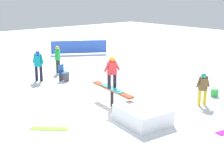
{
  "coord_description": "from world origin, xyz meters",
  "views": [
    {
      "loc": [
        -9.41,
        8.04,
        4.57
      ],
      "look_at": [
        0.0,
        0.0,
        1.39
      ],
      "focal_mm": 50.0,
      "sensor_mm": 36.0,
      "label": 1
    }
  ],
  "objects_px": {
    "bystander_teal": "(38,64)",
    "backpack_on_snow": "(215,93)",
    "rail_feature": "(112,91)",
    "bystander_green": "(58,58)",
    "folding_chair": "(63,73)",
    "main_rider_on_rail": "(112,73)",
    "loose_snowboard_lime": "(49,129)",
    "bystander_brown": "(203,87)"
  },
  "relations": [
    {
      "from": "main_rider_on_rail",
      "to": "bystander_green",
      "type": "height_order",
      "value": "main_rider_on_rail"
    },
    {
      "from": "bystander_green",
      "to": "bystander_brown",
      "type": "relative_size",
      "value": 1.14
    },
    {
      "from": "bystander_teal",
      "to": "bystander_green",
      "type": "bearing_deg",
      "value": -92.44
    },
    {
      "from": "rail_feature",
      "to": "folding_chair",
      "type": "distance_m",
      "value": 4.87
    },
    {
      "from": "bystander_teal",
      "to": "loose_snowboard_lime",
      "type": "xyz_separation_m",
      "value": [
        -5.96,
        2.76,
        -0.92
      ]
    },
    {
      "from": "main_rider_on_rail",
      "to": "loose_snowboard_lime",
      "type": "xyz_separation_m",
      "value": [
        -0.29,
        3.16,
        -1.44
      ]
    },
    {
      "from": "main_rider_on_rail",
      "to": "backpack_on_snow",
      "type": "bearing_deg",
      "value": -104.67
    },
    {
      "from": "folding_chair",
      "to": "backpack_on_snow",
      "type": "bearing_deg",
      "value": -79.68
    },
    {
      "from": "backpack_on_snow",
      "to": "loose_snowboard_lime",
      "type": "bearing_deg",
      "value": 165.13
    },
    {
      "from": "bystander_teal",
      "to": "backpack_on_snow",
      "type": "height_order",
      "value": "bystander_teal"
    },
    {
      "from": "bystander_teal",
      "to": "folding_chair",
      "type": "height_order",
      "value": "bystander_teal"
    },
    {
      "from": "main_rider_on_rail",
      "to": "loose_snowboard_lime",
      "type": "height_order",
      "value": "main_rider_on_rail"
    },
    {
      "from": "bystander_green",
      "to": "bystander_teal",
      "type": "height_order",
      "value": "bystander_teal"
    },
    {
      "from": "bystander_teal",
      "to": "backpack_on_snow",
      "type": "relative_size",
      "value": 4.86
    },
    {
      "from": "bystander_brown",
      "to": "backpack_on_snow",
      "type": "distance_m",
      "value": 1.61
    },
    {
      "from": "main_rider_on_rail",
      "to": "backpack_on_snow",
      "type": "height_order",
      "value": "main_rider_on_rail"
    },
    {
      "from": "bystander_brown",
      "to": "bystander_teal",
      "type": "distance_m",
      "value": 8.73
    },
    {
      "from": "rail_feature",
      "to": "loose_snowboard_lime",
      "type": "distance_m",
      "value": 3.24
    },
    {
      "from": "bystander_teal",
      "to": "folding_chair",
      "type": "distance_m",
      "value": 1.42
    },
    {
      "from": "main_rider_on_rail",
      "to": "folding_chair",
      "type": "distance_m",
      "value": 4.97
    },
    {
      "from": "main_rider_on_rail",
      "to": "bystander_teal",
      "type": "distance_m",
      "value": 5.71
    },
    {
      "from": "folding_chair",
      "to": "bystander_green",
      "type": "bearing_deg",
      "value": 48.17
    },
    {
      "from": "bystander_green",
      "to": "rail_feature",
      "type": "bearing_deg",
      "value": -143.56
    },
    {
      "from": "bystander_brown",
      "to": "loose_snowboard_lime",
      "type": "xyz_separation_m",
      "value": [
        2.07,
        6.16,
        -0.78
      ]
    },
    {
      "from": "rail_feature",
      "to": "folding_chair",
      "type": "xyz_separation_m",
      "value": [
        4.82,
        -0.62,
        -0.26
      ]
    },
    {
      "from": "loose_snowboard_lime",
      "to": "rail_feature",
      "type": "bearing_deg",
      "value": -130.7
    },
    {
      "from": "bystander_green",
      "to": "backpack_on_snow",
      "type": "relative_size",
      "value": 4.72
    },
    {
      "from": "rail_feature",
      "to": "bystander_green",
      "type": "distance_m",
      "value": 6.79
    },
    {
      "from": "main_rider_on_rail",
      "to": "bystander_brown",
      "type": "bearing_deg",
      "value": -117.96
    },
    {
      "from": "rail_feature",
      "to": "loose_snowboard_lime",
      "type": "xyz_separation_m",
      "value": [
        -0.29,
        3.16,
        -0.66
      ]
    },
    {
      "from": "main_rider_on_rail",
      "to": "folding_chair",
      "type": "xyz_separation_m",
      "value": [
        4.82,
        -0.62,
        -1.04
      ]
    },
    {
      "from": "rail_feature",
      "to": "bystander_green",
      "type": "relative_size",
      "value": 1.68
    },
    {
      "from": "rail_feature",
      "to": "main_rider_on_rail",
      "type": "height_order",
      "value": "main_rider_on_rail"
    },
    {
      "from": "bystander_teal",
      "to": "backpack_on_snow",
      "type": "distance_m",
      "value": 9.17
    },
    {
      "from": "rail_feature",
      "to": "main_rider_on_rail",
      "type": "relative_size",
      "value": 1.79
    },
    {
      "from": "bystander_brown",
      "to": "bystander_green",
      "type": "bearing_deg",
      "value": -51.09
    },
    {
      "from": "bystander_green",
      "to": "backpack_on_snow",
      "type": "distance_m",
      "value": 9.27
    },
    {
      "from": "bystander_brown",
      "to": "bystander_teal",
      "type": "relative_size",
      "value": 0.85
    },
    {
      "from": "rail_feature",
      "to": "bystander_teal",
      "type": "bearing_deg",
      "value": 11.11
    },
    {
      "from": "rail_feature",
      "to": "loose_snowboard_lime",
      "type": "bearing_deg",
      "value": 102.38
    },
    {
      "from": "main_rider_on_rail",
      "to": "loose_snowboard_lime",
      "type": "distance_m",
      "value": 3.48
    },
    {
      "from": "bystander_green",
      "to": "backpack_on_snow",
      "type": "height_order",
      "value": "bystander_green"
    }
  ]
}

